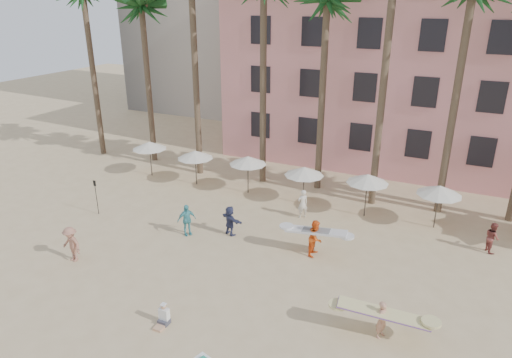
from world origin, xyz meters
name	(u,v)px	position (x,y,z in m)	size (l,w,h in m)	color
ground	(223,324)	(0.00, 0.00, 0.00)	(120.00, 120.00, 0.00)	#D1B789
pink_hotel	(465,60)	(7.00, 26.00, 8.00)	(35.00, 14.00, 16.00)	pink
umbrella_row	(275,165)	(-3.00, 12.50, 2.33)	(22.50, 2.70, 2.73)	#332B23
carrier_yellow	(383,317)	(5.98, 1.99, 0.93)	(3.56, 1.22, 1.59)	tan
carrier_white	(316,237)	(1.69, 6.81, 1.03)	(3.19, 1.03, 1.94)	#FD601A
beachgoers	(226,228)	(-3.09, 5.94, 0.89)	(20.22, 10.89, 1.87)	beige
paddle	(96,193)	(-11.90, 5.70, 1.41)	(0.18, 0.04, 2.23)	black
seated_man	(163,318)	(-2.17, -1.04, 0.33)	(0.42, 0.73, 0.95)	#3F3F4C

